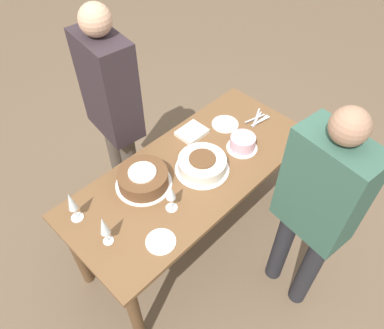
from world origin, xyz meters
The scene contains 14 objects.
ground_plane centered at (0.00, 0.00, 0.00)m, with size 12.00×12.00×0.00m, color brown.
dining_table centered at (0.00, 0.00, 0.65)m, with size 1.65×0.72×0.78m.
cake_center_white centered at (-0.05, 0.04, 0.82)m, with size 0.34×0.34×0.10m.
cake_front_chocolate centered at (0.28, -0.13, 0.83)m, with size 0.34×0.34×0.11m.
cake_back_decorated centered at (-0.36, 0.10, 0.83)m, with size 0.20×0.20×0.10m.
wine_glass_near centered at (0.67, 0.03, 0.92)m, with size 0.06×0.06×0.21m.
wine_glass_far centered at (0.70, -0.21, 0.92)m, with size 0.07×0.07×0.22m.
wine_glass_extra centered at (0.29, 0.12, 0.92)m, with size 0.07×0.07×0.21m.
dessert_plate_left centered at (-0.46, -0.13, 0.78)m, with size 0.19×0.19×0.01m.
dessert_plate_right centered at (0.48, 0.24, 0.78)m, with size 0.16×0.16×0.01m.
fork_pile centered at (-0.66, 0.01, 0.79)m, with size 0.21×0.12×0.02m.
napkin_stack centered at (-0.23, -0.23, 0.79)m, with size 0.19×0.15×0.03m.
person_cutting centered at (0.09, -0.63, 1.00)m, with size 0.27×0.42×1.65m.
person_watching centered at (-0.18, 0.73, 0.94)m, with size 0.27×0.43×1.57m.
Camera 1 is at (1.09, 1.07, 2.51)m, focal length 35.00 mm.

